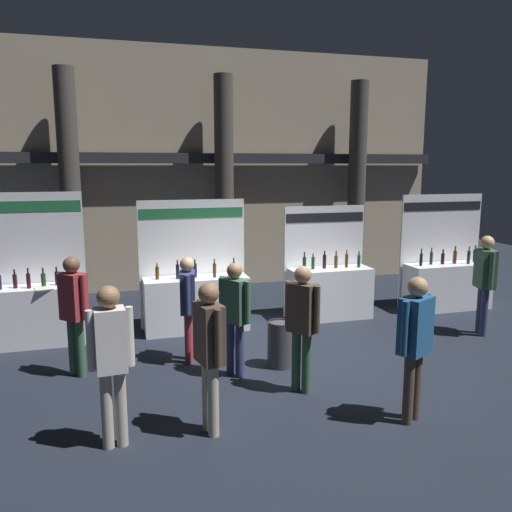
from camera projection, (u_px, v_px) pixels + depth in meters
ground_plane at (288, 355)px, 8.29m from camera, size 24.00×24.00×0.00m
hall_colonnade at (219, 172)px, 12.67m from camera, size 11.29×0.99×5.75m
exhibitor_booth_0 at (39, 308)px, 8.76m from camera, size 1.55×0.72×2.55m
exhibitor_booth_1 at (196, 298)px, 9.49m from camera, size 1.97×0.66×2.37m
exhibitor_booth_2 at (329, 289)px, 10.26m from camera, size 1.69×0.66×2.20m
exhibitor_booth_3 at (446, 281)px, 10.93m from camera, size 1.91×0.66×2.39m
trash_bin at (280, 344)px, 7.79m from camera, size 0.39×0.39×0.70m
visitor_0 at (74, 305)px, 7.32m from camera, size 0.42×0.42×1.75m
visitor_1 at (485, 275)px, 9.13m from camera, size 0.36×0.56×1.79m
visitor_2 at (111, 353)px, 5.42m from camera, size 0.48×0.28×1.78m
visitor_3 at (302, 318)px, 6.80m from camera, size 0.40×0.45×1.71m
visitor_4 at (188, 300)px, 7.88m from camera, size 0.29×0.60×1.64m
visitor_5 at (209, 344)px, 5.71m from camera, size 0.31×0.55×1.74m
visitor_6 at (415, 335)px, 5.98m from camera, size 0.51×0.42×1.75m
visitor_7 at (235, 309)px, 7.33m from camera, size 0.41×0.52×1.65m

